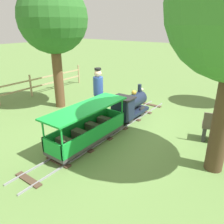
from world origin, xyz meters
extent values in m
plane|color=#608442|center=(0.00, 0.00, 0.00)|extent=(60.00, 60.00, 0.00)
cube|color=gray|center=(-0.22, -0.14, 0.02)|extent=(0.03, 6.05, 0.04)
cube|color=gray|center=(0.22, -0.14, 0.02)|extent=(0.03, 6.05, 0.04)
cube|color=#4C3828|center=(0.00, -2.79, 0.01)|extent=(0.68, 0.14, 0.03)
cube|color=#4C3828|center=(0.00, -2.03, 0.01)|extent=(0.68, 0.14, 0.03)
cube|color=#4C3828|center=(0.00, -1.27, 0.01)|extent=(0.68, 0.14, 0.03)
cube|color=#4C3828|center=(0.00, -0.52, 0.01)|extent=(0.68, 0.14, 0.03)
cube|color=#4C3828|center=(0.00, 0.24, 0.01)|extent=(0.68, 0.14, 0.03)
cube|color=#4C3828|center=(0.00, 1.00, 0.01)|extent=(0.68, 0.14, 0.03)
cube|color=#4C3828|center=(0.00, 1.75, 0.01)|extent=(0.68, 0.14, 0.03)
cube|color=#4C3828|center=(0.00, 2.51, 0.01)|extent=(0.68, 0.14, 0.03)
cube|color=#192338|center=(0.00, 0.99, 0.21)|extent=(0.56, 1.40, 0.10)
cylinder|color=#192338|center=(0.00, 1.19, 0.56)|extent=(0.44, 0.85, 0.44)
cylinder|color=#B7932D|center=(0.00, 1.61, 0.56)|extent=(0.37, 0.02, 0.37)
cylinder|color=#192338|center=(0.00, 1.48, 0.90)|extent=(0.12, 0.12, 0.24)
sphere|color=#B7932D|center=(0.00, 1.14, 0.83)|extent=(0.16, 0.16, 0.16)
cube|color=#192338|center=(0.00, 0.51, 0.54)|extent=(0.56, 0.45, 0.55)
cube|color=black|center=(0.00, 0.51, 0.83)|extent=(0.64, 0.53, 0.04)
sphere|color=#F2EAB2|center=(0.00, 1.64, 0.82)|extent=(0.10, 0.10, 0.10)
cylinder|color=#2D2D2D|center=(-0.22, 1.34, 0.20)|extent=(0.05, 0.32, 0.32)
cylinder|color=#2D2D2D|center=(0.22, 1.34, 0.20)|extent=(0.05, 0.32, 0.32)
cylinder|color=#2D2D2D|center=(-0.22, 0.64, 0.20)|extent=(0.05, 0.32, 0.32)
cylinder|color=#2D2D2D|center=(0.22, 0.64, 0.20)|extent=(0.05, 0.32, 0.32)
cube|color=#3F3F3F|center=(0.00, -1.04, 0.18)|extent=(0.64, 2.25, 0.08)
cube|color=green|center=(-0.30, -1.04, 0.40)|extent=(0.04, 2.25, 0.35)
cube|color=green|center=(0.30, -1.04, 0.40)|extent=(0.04, 2.25, 0.35)
cube|color=green|center=(0.00, 0.07, 0.40)|extent=(0.64, 0.04, 0.35)
cube|color=green|center=(0.00, -2.14, 0.40)|extent=(0.64, 0.04, 0.35)
cylinder|color=green|center=(-0.29, 0.04, 0.59)|extent=(0.04, 0.04, 0.75)
cylinder|color=green|center=(0.29, 0.04, 0.59)|extent=(0.04, 0.04, 0.75)
cylinder|color=green|center=(-0.29, -2.11, 0.59)|extent=(0.04, 0.04, 0.75)
cylinder|color=green|center=(0.29, -2.11, 0.59)|extent=(0.04, 0.04, 0.75)
cube|color=green|center=(0.00, -1.04, 0.99)|extent=(0.74, 2.35, 0.04)
cube|color=brown|center=(0.00, -1.77, 0.34)|extent=(0.48, 0.20, 0.24)
cube|color=brown|center=(0.00, -1.28, 0.34)|extent=(0.48, 0.20, 0.24)
cube|color=brown|center=(0.00, -0.79, 0.34)|extent=(0.48, 0.20, 0.24)
cube|color=brown|center=(0.00, -0.31, 0.34)|extent=(0.48, 0.20, 0.24)
cylinder|color=#262626|center=(-0.22, -0.25, 0.16)|extent=(0.04, 0.24, 0.24)
cylinder|color=#262626|center=(0.22, -0.25, 0.16)|extent=(0.04, 0.24, 0.24)
cylinder|color=#262626|center=(-0.22, -1.83, 0.16)|extent=(0.04, 0.24, 0.24)
cylinder|color=#262626|center=(0.22, -1.83, 0.16)|extent=(0.04, 0.24, 0.24)
cylinder|color=#282D47|center=(-0.93, 0.40, 0.40)|extent=(0.12, 0.12, 0.80)
cylinder|color=#282D47|center=(-0.75, 0.40, 0.40)|extent=(0.12, 0.12, 0.80)
cylinder|color=#2D4C99|center=(-0.84, 0.40, 1.08)|extent=(0.30, 0.30, 0.55)
sphere|color=beige|center=(-0.84, 0.40, 1.46)|extent=(0.22, 0.22, 0.22)
cylinder|color=black|center=(-0.84, 0.40, 1.59)|extent=(0.20, 0.20, 0.06)
cube|color=#333333|center=(2.27, 0.94, 0.21)|extent=(0.16, 0.33, 0.42)
cylinder|color=brown|center=(-2.70, 0.45, 1.11)|extent=(0.34, 0.34, 2.22)
sphere|color=#2D6B28|center=(-2.70, 0.45, 3.01)|extent=(2.25, 2.25, 2.25)
cylinder|color=#4C3823|center=(2.80, -0.25, 1.13)|extent=(0.36, 0.36, 2.25)
cylinder|color=tan|center=(-4.60, 0.57, 0.45)|extent=(0.08, 0.08, 0.90)
cylinder|color=tan|center=(-4.60, 1.98, 0.45)|extent=(0.08, 0.08, 0.90)
cylinder|color=tan|center=(-4.60, 3.39, 0.45)|extent=(0.08, 0.08, 0.90)
cube|color=tan|center=(-4.60, -0.14, 0.68)|extent=(0.04, 7.05, 0.06)
cube|color=tan|center=(-4.60, -0.14, 0.36)|extent=(0.04, 7.05, 0.06)
camera|label=1|loc=(3.42, -4.70, 2.85)|focal=35.90mm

